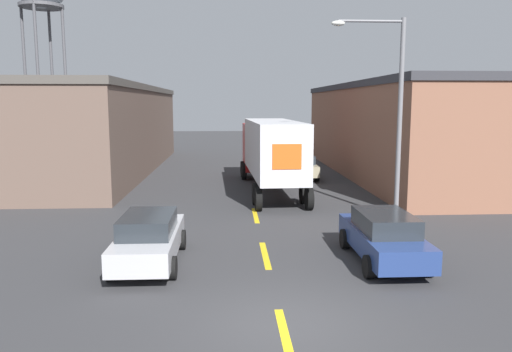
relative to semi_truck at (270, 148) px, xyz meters
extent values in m
plane|color=#333335|center=(-1.16, -17.41, -2.39)|extent=(160.00, 160.00, 0.00)
cube|color=gold|center=(-1.16, -18.07, -2.39)|extent=(0.20, 2.93, 0.01)
cube|color=gold|center=(-1.16, -12.26, -2.39)|extent=(0.20, 2.93, 0.01)
cube|color=gold|center=(-1.16, -6.45, -2.39)|extent=(0.20, 2.93, 0.01)
cube|color=brown|center=(-12.81, 9.02, 0.49)|extent=(9.99, 27.02, 5.76)
cube|color=#4C4742|center=(-12.81, 9.02, 3.57)|extent=(10.19, 27.22, 0.40)
cube|color=brown|center=(11.00, 6.04, 0.54)|extent=(11.02, 25.67, 5.85)
cube|color=#333338|center=(11.00, 6.04, 3.66)|extent=(11.22, 25.87, 0.40)
cube|color=#B21919|center=(-0.18, 4.91, -0.34)|extent=(2.34, 3.01, 3.03)
cube|color=silver|center=(0.06, -1.56, 0.18)|extent=(2.70, 9.50, 2.80)
cube|color=#E55619|center=(0.23, -6.28, 0.18)|extent=(1.30, 0.08, 1.12)
cylinder|color=black|center=(0.98, 5.32, -1.85)|extent=(0.32, 1.08, 1.07)
cylinder|color=black|center=(-1.37, 5.23, -1.85)|extent=(0.32, 1.08, 1.07)
cylinder|color=black|center=(1.03, 4.15, -1.85)|extent=(0.32, 1.08, 1.07)
cylinder|color=black|center=(-1.33, 4.06, -1.85)|extent=(0.32, 1.08, 1.07)
cylinder|color=black|center=(1.33, -4.03, -1.85)|extent=(0.32, 1.08, 1.07)
cylinder|color=black|center=(-1.03, -4.11, -1.85)|extent=(0.32, 1.08, 1.07)
cylinder|color=black|center=(1.38, -5.43, -1.85)|extent=(0.32, 1.08, 1.07)
cylinder|color=black|center=(-0.98, -5.51, -1.85)|extent=(0.32, 1.08, 1.07)
cube|color=tan|center=(2.44, 4.57, -1.72)|extent=(1.71, 4.73, 0.68)
cube|color=#23282D|center=(2.44, 4.43, -1.10)|extent=(1.50, 2.46, 0.56)
cylinder|color=black|center=(3.29, 6.04, -2.06)|extent=(0.22, 0.66, 0.66)
cylinder|color=black|center=(1.59, 6.04, -2.06)|extent=(0.22, 0.66, 0.66)
cylinder|color=black|center=(3.29, 3.11, -2.06)|extent=(0.22, 0.66, 0.66)
cylinder|color=black|center=(1.59, 3.11, -2.06)|extent=(0.22, 0.66, 0.66)
cube|color=#B2B2B7|center=(-4.77, -12.90, -1.72)|extent=(1.71, 4.73, 0.68)
cube|color=#23282D|center=(-4.77, -13.04, -1.10)|extent=(1.50, 2.46, 0.56)
cylinder|color=black|center=(-3.91, -11.44, -2.06)|extent=(0.22, 0.66, 0.66)
cylinder|color=black|center=(-5.62, -11.44, -2.06)|extent=(0.22, 0.66, 0.66)
cylinder|color=black|center=(-3.91, -14.37, -2.06)|extent=(0.22, 0.66, 0.66)
cylinder|color=black|center=(-5.62, -14.37, -2.06)|extent=(0.22, 0.66, 0.66)
cube|color=navy|center=(2.44, -13.10, -1.72)|extent=(1.71, 4.73, 0.68)
cube|color=#23282D|center=(2.44, -13.24, -1.10)|extent=(1.50, 2.46, 0.56)
cylinder|color=black|center=(3.29, -11.64, -2.06)|extent=(0.22, 0.66, 0.66)
cylinder|color=black|center=(1.59, -11.64, -2.06)|extent=(0.22, 0.66, 0.66)
cylinder|color=black|center=(3.29, -14.57, -2.06)|extent=(0.22, 0.66, 0.66)
cylinder|color=black|center=(1.59, -14.57, -2.06)|extent=(0.22, 0.66, 0.66)
cylinder|color=#47474C|center=(-18.22, 22.82, 4.79)|extent=(0.28, 0.28, 14.35)
cylinder|color=#47474C|center=(-20.15, 24.74, 4.79)|extent=(0.28, 0.28, 14.35)
cylinder|color=#47474C|center=(-22.07, 22.82, 4.79)|extent=(0.28, 0.28, 14.35)
cylinder|color=#47474C|center=(-20.15, 20.89, 4.79)|extent=(0.28, 0.28, 14.35)
cylinder|color=#4C4C51|center=(-20.15, 22.82, 11.76)|extent=(4.13, 4.13, 0.30)
cylinder|color=slate|center=(4.84, -7.28, 1.78)|extent=(0.20, 0.20, 8.34)
cylinder|color=slate|center=(3.49, -7.28, 5.80)|extent=(2.70, 0.11, 0.11)
ellipsoid|color=silver|center=(2.14, -7.28, 5.70)|extent=(0.56, 0.32, 0.22)
camera|label=1|loc=(-2.33, -27.87, 2.48)|focal=35.00mm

